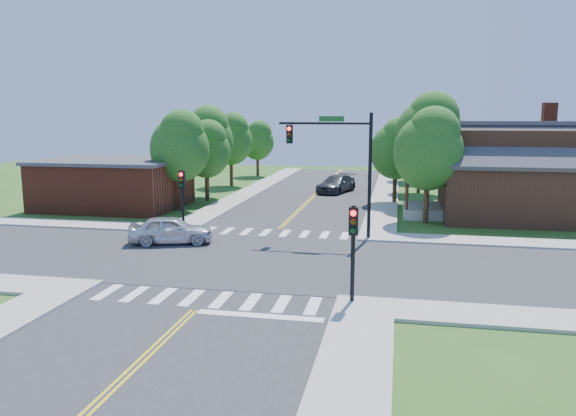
% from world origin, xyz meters
% --- Properties ---
extents(ground, '(100.00, 100.00, 0.00)m').
position_xyz_m(ground, '(0.00, 0.00, 0.00)').
color(ground, '#2B591B').
rests_on(ground, ground).
extents(road_ns, '(10.00, 90.00, 0.04)m').
position_xyz_m(road_ns, '(0.00, 0.00, 0.02)').
color(road_ns, '#2D2D30').
rests_on(road_ns, ground).
extents(road_ew, '(90.00, 10.00, 0.04)m').
position_xyz_m(road_ew, '(0.00, 0.00, 0.03)').
color(road_ew, '#2D2D30').
rests_on(road_ew, ground).
extents(intersection_patch, '(10.20, 10.20, 0.06)m').
position_xyz_m(intersection_patch, '(0.00, 0.00, 0.00)').
color(intersection_patch, '#2D2D30').
rests_on(intersection_patch, ground).
extents(sidewalk_ne, '(40.00, 40.00, 0.14)m').
position_xyz_m(sidewalk_ne, '(15.82, 15.82, 0.07)').
color(sidewalk_ne, '#9E9B93').
rests_on(sidewalk_ne, ground).
extents(sidewalk_nw, '(40.00, 40.00, 0.14)m').
position_xyz_m(sidewalk_nw, '(-15.82, 15.82, 0.07)').
color(sidewalk_nw, '#9E9B93').
rests_on(sidewalk_nw, ground).
extents(crosswalk_north, '(8.85, 2.00, 0.01)m').
position_xyz_m(crosswalk_north, '(0.00, 6.20, 0.05)').
color(crosswalk_north, white).
rests_on(crosswalk_north, ground).
extents(crosswalk_south, '(8.85, 2.00, 0.01)m').
position_xyz_m(crosswalk_south, '(0.00, -6.20, 0.05)').
color(crosswalk_south, white).
rests_on(crosswalk_south, ground).
extents(centerline, '(0.30, 90.00, 0.01)m').
position_xyz_m(centerline, '(0.00, 0.00, 0.05)').
color(centerline, yellow).
rests_on(centerline, ground).
extents(stop_bar, '(4.60, 0.45, 0.09)m').
position_xyz_m(stop_bar, '(2.50, -7.60, 0.00)').
color(stop_bar, white).
rests_on(stop_bar, ground).
extents(signal_mast_ne, '(5.30, 0.42, 7.20)m').
position_xyz_m(signal_mast_ne, '(3.91, 5.59, 4.85)').
color(signal_mast_ne, black).
rests_on(signal_mast_ne, ground).
extents(signal_pole_se, '(0.34, 0.42, 3.80)m').
position_xyz_m(signal_pole_se, '(5.60, -5.62, 2.66)').
color(signal_pole_se, black).
rests_on(signal_pole_se, ground).
extents(signal_pole_nw, '(0.34, 0.42, 3.80)m').
position_xyz_m(signal_pole_nw, '(-5.60, 5.58, 2.66)').
color(signal_pole_nw, black).
rests_on(signal_pole_nw, ground).
extents(house_ne, '(13.05, 8.80, 7.11)m').
position_xyz_m(house_ne, '(15.11, 14.23, 3.33)').
color(house_ne, '#392013').
rests_on(house_ne, ground).
extents(building_nw, '(10.40, 8.40, 3.73)m').
position_xyz_m(building_nw, '(-14.20, 13.20, 1.88)').
color(building_nw, brown).
rests_on(building_nw, ground).
extents(tree_e_a, '(4.49, 4.27, 7.64)m').
position_xyz_m(tree_e_a, '(9.12, 11.33, 5.00)').
color(tree_e_a, '#382314').
rests_on(tree_e_a, ground).
extents(tree_e_b, '(5.19, 4.93, 8.81)m').
position_xyz_m(tree_e_b, '(9.38, 17.59, 5.78)').
color(tree_e_b, '#382314').
rests_on(tree_e_b, ground).
extents(tree_e_c, '(4.49, 4.26, 7.63)m').
position_xyz_m(tree_e_c, '(9.09, 25.84, 5.00)').
color(tree_e_c, '#382314').
rests_on(tree_e_c, ground).
extents(tree_e_d, '(4.62, 4.38, 7.85)m').
position_xyz_m(tree_e_d, '(8.82, 35.15, 5.14)').
color(tree_e_d, '#382314').
rests_on(tree_e_d, ground).
extents(tree_w_a, '(4.39, 4.17, 7.46)m').
position_xyz_m(tree_w_a, '(-8.66, 13.04, 4.88)').
color(tree_w_a, '#382314').
rests_on(tree_w_a, ground).
extents(tree_w_b, '(4.61, 4.38, 7.83)m').
position_xyz_m(tree_w_b, '(-8.90, 19.63, 5.13)').
color(tree_w_b, '#382314').
rests_on(tree_w_b, ground).
extents(tree_w_c, '(4.28, 4.07, 7.28)m').
position_xyz_m(tree_w_c, '(-9.13, 27.48, 4.77)').
color(tree_w_c, '#382314').
rests_on(tree_w_c, ground).
extents(tree_w_d, '(3.77, 3.58, 6.40)m').
position_xyz_m(tree_w_d, '(-8.73, 36.60, 4.19)').
color(tree_w_d, '#382314').
rests_on(tree_w_d, ground).
extents(tree_house, '(4.05, 3.84, 6.88)m').
position_xyz_m(tree_house, '(7.00, 19.14, 4.50)').
color(tree_house, '#382314').
rests_on(tree_house, ground).
extents(tree_bldg, '(3.93, 3.73, 6.68)m').
position_xyz_m(tree_bldg, '(-8.24, 17.68, 4.37)').
color(tree_bldg, '#382314').
rests_on(tree_bldg, ground).
extents(car_silver, '(4.35, 5.57, 1.55)m').
position_xyz_m(car_silver, '(-5.05, 2.40, 0.78)').
color(car_silver, silver).
rests_on(car_silver, ground).
extents(car_dgrey, '(5.28, 6.57, 1.54)m').
position_xyz_m(car_dgrey, '(1.66, 24.49, 0.77)').
color(car_dgrey, '#2F3234').
rests_on(car_dgrey, ground).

